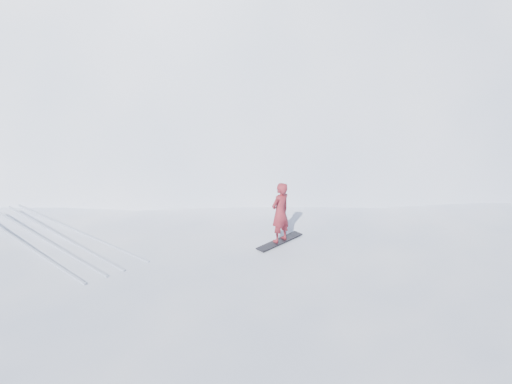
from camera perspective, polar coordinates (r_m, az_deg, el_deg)
near_ridge at (r=14.22m, az=-6.28°, el=-14.89°), size 36.00×28.00×4.80m
summit_peak at (r=43.37m, az=0.76°, el=9.62°), size 60.00×56.00×56.00m
peak_shoulder at (r=31.91m, az=-9.18°, el=5.36°), size 28.00×24.00×18.00m
wind_bumps at (r=13.01m, az=-10.16°, el=-19.01°), size 16.00×14.40×1.00m
snowboard at (r=13.17m, az=2.73°, el=-5.63°), size 1.52×0.43×0.03m
snowboarder at (r=12.83m, az=2.79°, el=-2.35°), size 0.62×0.44×1.61m
board_tracks at (r=14.50m, az=-22.40°, el=-4.68°), size 2.64×5.93×0.04m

